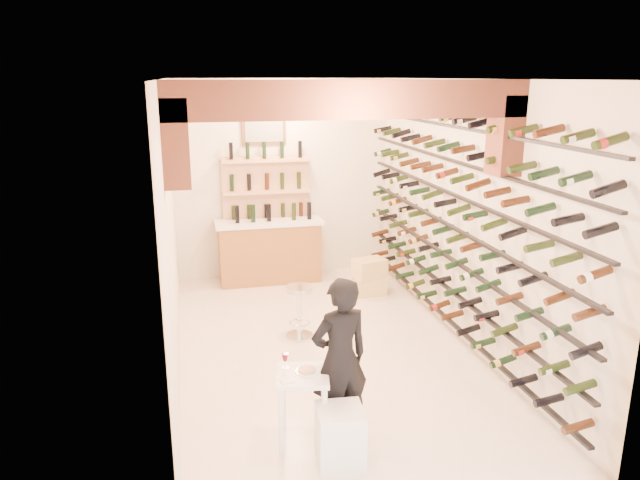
# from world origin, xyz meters

# --- Properties ---
(ground) EXTENTS (6.00, 6.00, 0.00)m
(ground) POSITION_xyz_m (0.00, 0.00, 0.00)
(ground) COLOR silver
(ground) RESTS_ON ground
(room_shell) EXTENTS (3.52, 6.02, 3.21)m
(room_shell) POSITION_xyz_m (0.00, -0.26, 2.25)
(room_shell) COLOR silver
(room_shell) RESTS_ON ground
(wine_rack) EXTENTS (0.32, 5.70, 2.56)m
(wine_rack) POSITION_xyz_m (1.53, 0.00, 1.55)
(wine_rack) COLOR black
(wine_rack) RESTS_ON ground
(back_counter) EXTENTS (1.70, 0.62, 1.29)m
(back_counter) POSITION_xyz_m (-0.30, 2.65, 0.53)
(back_counter) COLOR #9B6530
(back_counter) RESTS_ON ground
(back_shelving) EXTENTS (1.40, 0.31, 2.73)m
(back_shelving) POSITION_xyz_m (-0.30, 2.89, 1.17)
(back_shelving) COLOR tan
(back_shelving) RESTS_ON ground
(tasting_table) EXTENTS (0.54, 0.54, 0.82)m
(tasting_table) POSITION_xyz_m (-0.65, -1.81, 0.55)
(tasting_table) COLOR white
(tasting_table) RESTS_ON ground
(white_stool) EXTENTS (0.43, 0.43, 0.49)m
(white_stool) POSITION_xyz_m (-0.39, -2.19, 0.25)
(white_stool) COLOR white
(white_stool) RESTS_ON ground
(person) EXTENTS (0.63, 0.49, 1.55)m
(person) POSITION_xyz_m (-0.30, -1.82, 0.77)
(person) COLOR black
(person) RESTS_ON ground
(chrome_barstool) EXTENTS (0.35, 0.35, 0.69)m
(chrome_barstool) POSITION_xyz_m (-0.25, 0.40, 0.40)
(chrome_barstool) COLOR silver
(chrome_barstool) RESTS_ON ground
(crate_lower) EXTENTS (0.48, 0.35, 0.28)m
(crate_lower) POSITION_xyz_m (1.09, 1.70, 0.14)
(crate_lower) COLOR #DBC278
(crate_lower) RESTS_ON ground
(crate_upper) EXTENTS (0.53, 0.43, 0.27)m
(crate_upper) POSITION_xyz_m (1.09, 1.70, 0.42)
(crate_upper) COLOR #DBC278
(crate_upper) RESTS_ON crate_lower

